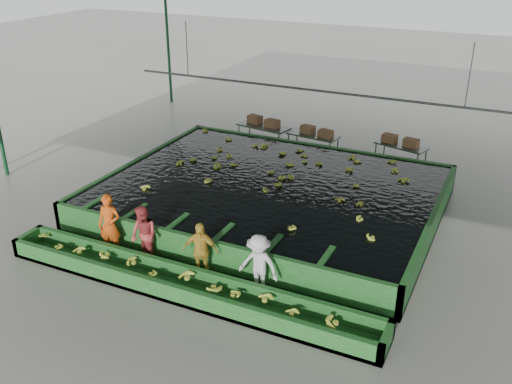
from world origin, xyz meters
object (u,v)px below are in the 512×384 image
at_px(flotation_tank, 270,196).
at_px(worker_a, 110,225).
at_px(packing_table_right, 400,156).
at_px(box_stack_mid, 316,135).
at_px(box_stack_left, 263,125).
at_px(sorting_trough, 182,284).
at_px(box_stack_right, 400,144).
at_px(worker_d, 259,265).
at_px(packing_table_left, 264,137).
at_px(packing_table_mid, 313,145).
at_px(worker_c, 200,251).
at_px(worker_b, 144,236).

bearing_deg(flotation_tank, worker_a, -122.46).
distance_m(packing_table_right, box_stack_mid, 3.20).
distance_m(flotation_tank, box_stack_left, 5.63).
relative_size(sorting_trough, box_stack_mid, 7.47).
distance_m(worker_a, box_stack_right, 11.14).
relative_size(worker_a, worker_d, 1.10).
bearing_deg(packing_table_left, sorting_trough, -75.99).
relative_size(worker_a, packing_table_mid, 0.87).
height_order(flotation_tank, worker_c, worker_c).
distance_m(worker_c, box_stack_left, 9.65).
relative_size(worker_c, packing_table_left, 0.73).
bearing_deg(worker_b, packing_table_right, 83.75).
bearing_deg(worker_d, sorting_trough, -152.03).
relative_size(sorting_trough, worker_d, 6.36).
relative_size(worker_c, box_stack_mid, 1.15).
height_order(sorting_trough, worker_b, worker_b).
bearing_deg(packing_table_right, packing_table_left, -175.84).
distance_m(sorting_trough, box_stack_left, 10.43).
xyz_separation_m(flotation_tank, worker_a, (-2.74, -4.30, 0.41)).
distance_m(packing_table_left, box_stack_right, 5.34).
bearing_deg(sorting_trough, packing_table_right, 74.63).
height_order(worker_a, packing_table_left, worker_a).
bearing_deg(worker_d, box_stack_right, 85.23).
bearing_deg(packing_table_left, worker_c, -74.51).
xyz_separation_m(flotation_tank, box_stack_left, (-2.54, 5.00, 0.51)).
relative_size(worker_c, packing_table_right, 0.82).
bearing_deg(worker_a, worker_b, -12.53).
bearing_deg(worker_a, worker_d, -12.53).
bearing_deg(worker_a, packing_table_right, 47.27).
bearing_deg(sorting_trough, box_stack_right, 75.00).
distance_m(sorting_trough, packing_table_left, 10.35).
distance_m(worker_a, box_stack_left, 9.30).
height_order(flotation_tank, box_stack_left, box_stack_left).
xyz_separation_m(flotation_tank, box_stack_mid, (-0.27, 4.89, 0.45)).
bearing_deg(box_stack_right, packing_table_mid, -172.29).
height_order(worker_d, box_stack_mid, worker_d).
xyz_separation_m(flotation_tank, worker_d, (1.65, -4.30, 0.34)).
distance_m(worker_d, packing_table_mid, 9.47).
bearing_deg(box_stack_right, sorting_trough, -105.00).
distance_m(sorting_trough, worker_c, 0.96).
bearing_deg(box_stack_mid, packing_table_left, 178.91).
xyz_separation_m(worker_a, worker_b, (1.10, 0.00, -0.06)).
xyz_separation_m(worker_b, worker_c, (1.69, 0.00, -0.03)).
bearing_deg(worker_a, packing_table_mid, 63.36).
height_order(worker_b, worker_c, worker_b).
xyz_separation_m(packing_table_right, box_stack_left, (-5.41, -0.33, 0.53)).
bearing_deg(box_stack_left, box_stack_right, 4.01).
distance_m(sorting_trough, packing_table_right, 10.82).
relative_size(sorting_trough, box_stack_left, 7.05).
bearing_deg(packing_table_right, sorting_trough, -105.37).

